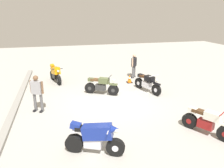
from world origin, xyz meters
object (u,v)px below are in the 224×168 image
(motorcycle_cream_vintage, at_px, (207,122))
(person_in_gray_shirt, at_px, (37,91))
(motorcycle_olive_vintage, at_px, (101,86))
(motorcycle_orange_sportbike, at_px, (55,73))
(traffic_cone, at_px, (129,79))
(person_in_black_shirt, at_px, (134,64))
(motorcycle_blue_sportbike, at_px, (95,137))
(motorcycle_black_cruiser, at_px, (147,83))

(motorcycle_cream_vintage, height_order, person_in_gray_shirt, person_in_gray_shirt)
(motorcycle_olive_vintage, xyz_separation_m, motorcycle_orange_sportbike, (2.87, 2.45, 0.11))
(motorcycle_cream_vintage, relative_size, traffic_cone, 3.34)
(person_in_black_shirt, bearing_deg, motorcycle_blue_sportbike, 103.14)
(motorcycle_blue_sportbike, bearing_deg, motorcycle_orange_sportbike, 122.39)
(person_in_gray_shirt, xyz_separation_m, traffic_cone, (3.04, -5.40, -0.72))
(motorcycle_orange_sportbike, xyz_separation_m, traffic_cone, (-1.27, -4.62, -0.33))
(motorcycle_orange_sportbike, relative_size, person_in_black_shirt, 1.16)
(motorcycle_blue_sportbike, relative_size, motorcycle_olive_vintage, 1.04)
(traffic_cone, bearing_deg, motorcycle_olive_vintage, 126.33)
(motorcycle_black_cruiser, bearing_deg, motorcycle_orange_sportbike, -141.16)
(motorcycle_olive_vintage, relative_size, motorcycle_orange_sportbike, 0.93)
(motorcycle_black_cruiser, height_order, person_in_black_shirt, person_in_black_shirt)
(motorcycle_orange_sportbike, xyz_separation_m, person_in_black_shirt, (-0.26, -5.26, 0.35))
(person_in_black_shirt, bearing_deg, motorcycle_orange_sportbike, 37.77)
(motorcycle_black_cruiser, height_order, motorcycle_cream_vintage, motorcycle_black_cruiser)
(motorcycle_olive_vintage, bearing_deg, motorcycle_black_cruiser, 23.58)
(motorcycle_olive_vintage, height_order, motorcycle_orange_sportbike, motorcycle_orange_sportbike)
(motorcycle_blue_sportbike, distance_m, motorcycle_cream_vintage, 4.23)
(motorcycle_black_cruiser, height_order, person_in_gray_shirt, person_in_gray_shirt)
(motorcycle_orange_sportbike, height_order, person_in_black_shirt, person_in_black_shirt)
(motorcycle_orange_sportbike, bearing_deg, motorcycle_blue_sportbike, -7.54)
(motorcycle_black_cruiser, height_order, traffic_cone, motorcycle_black_cruiser)
(traffic_cone, bearing_deg, person_in_black_shirt, -32.24)
(person_in_gray_shirt, bearing_deg, motorcycle_cream_vintage, 88.05)
(motorcycle_black_cruiser, bearing_deg, person_in_gray_shirt, -98.07)
(motorcycle_black_cruiser, relative_size, person_in_gray_shirt, 1.17)
(motorcycle_olive_vintage, xyz_separation_m, motorcycle_black_cruiser, (-0.25, -2.62, 0.03))
(person_in_gray_shirt, relative_size, traffic_cone, 3.23)
(motorcycle_orange_sportbike, distance_m, motorcycle_cream_vintage, 9.58)
(motorcycle_cream_vintage, bearing_deg, traffic_cone, 156.91)
(motorcycle_olive_vintage, xyz_separation_m, person_in_gray_shirt, (-1.44, 3.22, 0.49))
(person_in_black_shirt, bearing_deg, person_in_gray_shirt, 74.44)
(motorcycle_olive_vintage, bearing_deg, traffic_cone, 65.29)
(motorcycle_blue_sportbike, distance_m, traffic_cone, 7.61)
(motorcycle_olive_vintage, relative_size, motorcycle_black_cruiser, 0.89)
(person_in_black_shirt, bearing_deg, motorcycle_cream_vintage, 131.89)
(motorcycle_olive_vintage, height_order, motorcycle_cream_vintage, same)
(motorcycle_orange_sportbike, xyz_separation_m, motorcycle_black_cruiser, (-3.11, -5.07, -0.07))
(motorcycle_blue_sportbike, xyz_separation_m, motorcycle_orange_sportbike, (8.05, 1.20, 0.00))
(motorcycle_black_cruiser, relative_size, person_in_black_shirt, 1.21)
(traffic_cone, bearing_deg, person_in_gray_shirt, 119.37)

